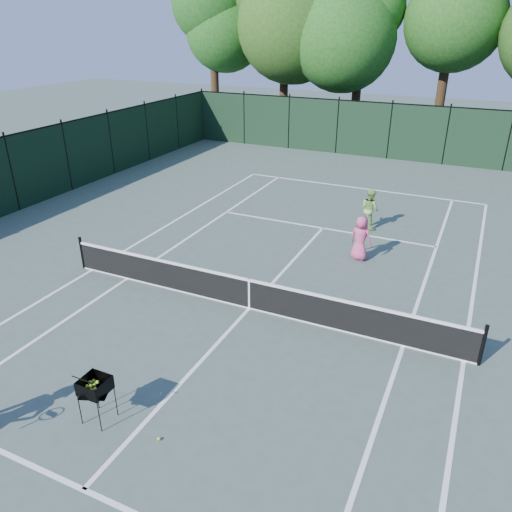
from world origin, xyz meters
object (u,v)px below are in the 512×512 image
at_px(player_pink, 361,238).
at_px(player_green, 370,209).
at_px(ball_hopper, 95,386).
at_px(loose_ball_midcourt, 159,439).

distance_m(player_pink, player_green, 2.88).
relative_size(player_pink, player_green, 0.99).
bearing_deg(player_green, player_pink, 134.66).
distance_m(player_pink, ball_hopper, 9.73).
relative_size(ball_hopper, loose_ball_midcourt, 14.46).
xyz_separation_m(player_pink, ball_hopper, (-2.76, -9.33, 0.08)).
bearing_deg(ball_hopper, player_green, 56.88).
bearing_deg(player_pink, ball_hopper, 87.83).
relative_size(player_pink, ball_hopper, 1.52).
bearing_deg(loose_ball_midcourt, player_pink, 81.43).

